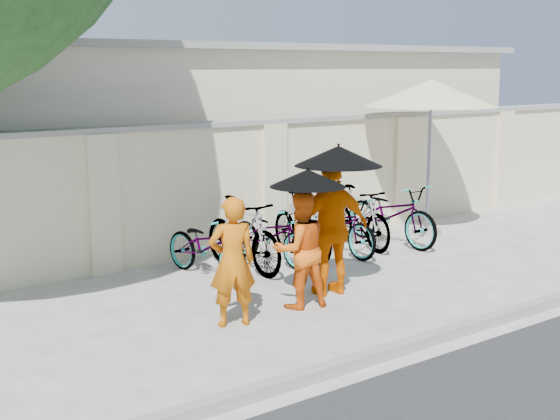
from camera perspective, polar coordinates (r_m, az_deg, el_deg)
ground at (r=9.42m, az=0.95°, el=-7.59°), size 80.00×80.00×0.00m
kerb at (r=8.21m, az=8.42°, el=-10.05°), size 40.00×0.16×0.12m
compound_wall at (r=12.30m, az=-4.60°, el=1.46°), size 20.00×0.30×2.00m
building_behind at (r=15.99m, az=-9.00°, el=5.62°), size 14.00×6.00×3.20m
monk_left at (r=8.83m, az=-3.51°, el=-3.80°), size 0.63×0.51×1.49m
monk_center at (r=9.50m, az=1.47°, el=-2.91°), size 0.80×0.68×1.45m
parasol_center at (r=9.31m, az=2.05°, el=2.35°), size 0.93×0.93×0.89m
monk_right at (r=10.03m, az=3.83°, el=-1.34°), size 1.09×0.62×1.75m
parasol_right at (r=9.83m, az=4.29°, el=3.97°), size 1.12×1.12×0.95m
patio_umbrella at (r=13.74m, az=10.98°, el=8.28°), size 2.40×2.40×2.70m
bike_0 at (r=10.96m, az=-5.36°, el=-2.64°), size 0.80×1.74×0.88m
bike_1 at (r=11.23m, az=-2.73°, el=-1.81°), size 0.55×1.79×1.07m
bike_2 at (r=11.66m, az=-0.64°, el=-1.80°), size 0.80×1.74×0.88m
bike_3 at (r=12.00m, az=1.62°, el=-1.11°), size 0.70×1.75×1.02m
bike_4 at (r=12.27m, az=4.17°, el=-1.12°), size 0.65×1.76×0.92m
bike_5 at (r=12.74m, az=5.81°, el=-0.52°), size 0.69×1.72×1.01m
bike_6 at (r=13.03m, az=8.15°, el=-0.29°), size 0.78×1.97×1.02m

